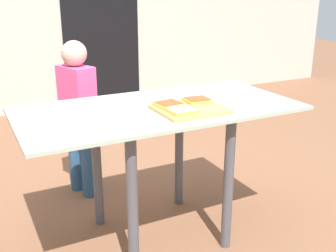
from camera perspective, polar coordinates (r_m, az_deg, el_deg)
The scene contains 11 objects.
ground_plane at distance 2.42m, azimuth -1.15°, elevation -14.65°, with size 16.00×16.00×0.00m, color brown.
house_door at distance 4.89m, azimuth -9.30°, elevation 14.52°, with size 0.90×0.02×2.00m, color black.
dining_table at distance 2.14m, azimuth -1.25°, elevation -0.48°, with size 1.43×0.71×0.75m.
cutting_board at distance 2.03m, azimuth 3.07°, elevation 2.35°, with size 0.33×0.28×0.02m, color tan.
pizza_slice_far_right at distance 2.13m, azimuth 4.07°, elevation 3.59°, with size 0.13×0.13×0.02m.
pizza_slice_far_left at distance 2.05m, azimuth 0.07°, elevation 3.03°, with size 0.14×0.13×0.02m.
pizza_slice_near_left at distance 1.95m, azimuth 1.93°, elevation 2.17°, with size 0.13×0.12×0.02m.
plate_white_left at distance 2.09m, azimuth -11.83°, elevation 2.31°, with size 0.19×0.19×0.01m, color white.
plate_white_right at distance 2.43m, azimuth 5.67°, elevation 4.89°, with size 0.19×0.19×0.01m, color white.
child_left at distance 2.70m, azimuth -12.34°, elevation 2.13°, with size 0.21×0.27×1.02m.
garden_hose_coil at distance 5.13m, azimuth 4.13°, elevation 3.79°, with size 0.34×0.34×0.04m, color #1E9A55.
Camera 1 is at (-0.88, -1.82, 1.33)m, focal length 44.01 mm.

